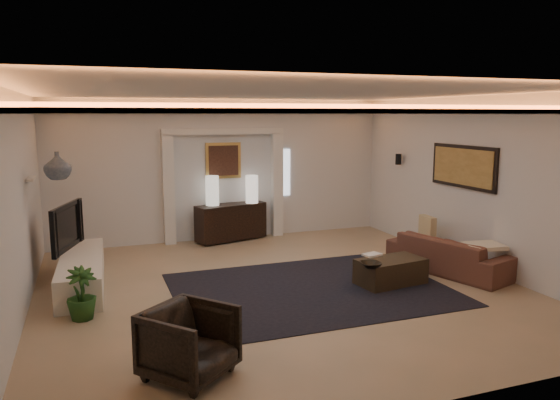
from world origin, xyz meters
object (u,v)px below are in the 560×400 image
object	(u,v)px
console	(231,222)
sofa	(449,254)
coffee_table	(391,271)
armchair	(189,343)

from	to	relation	value
console	sofa	distance (m)	4.43
console	coffee_table	bearing A→B (deg)	-81.68
console	sofa	bearing A→B (deg)	-65.41
sofa	armchair	world-z (taller)	armchair
sofa	armchair	xyz separation A→B (m)	(-4.71, -2.08, 0.06)
coffee_table	armchair	world-z (taller)	armchair
console	coffee_table	xyz separation A→B (m)	(1.58, -3.63, -0.20)
console	armchair	xyz separation A→B (m)	(-1.88, -5.49, -0.04)
sofa	armchair	bearing A→B (deg)	96.31
coffee_table	armchair	size ratio (longest dim) A/B	1.31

